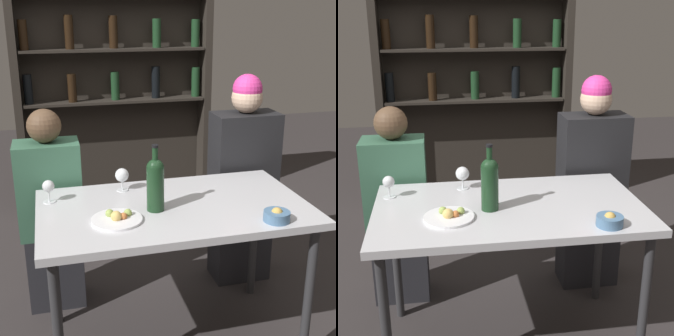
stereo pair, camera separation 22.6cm
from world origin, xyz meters
The scene contains 9 objects.
dining_table centered at (0.00, 0.00, 0.70)m, with size 1.27×0.73×0.77m.
wine_rack_wall centered at (0.00, 1.83, 1.06)m, with size 1.57×0.21×2.02m.
wine_bottle centered at (-0.10, -0.03, 0.91)m, with size 0.08×0.08×0.31m.
wine_glass_0 centered at (-0.20, 0.25, 0.85)m, with size 0.07×0.07×0.12m.
wine_glass_1 centered at (-0.57, 0.19, 0.85)m, with size 0.06×0.06×0.11m.
food_plate_0 centered at (-0.29, -0.10, 0.78)m, with size 0.23×0.23×0.05m.
snack_bowl centered at (0.39, -0.28, 0.80)m, with size 0.12×0.12×0.06m.
seated_person_left centered at (-0.57, 0.52, 0.55)m, with size 0.35×0.22×1.16m.
seated_person_right centered at (0.58, 0.52, 0.62)m, with size 0.39×0.22×1.30m.
Camera 2 is at (-0.32, -2.01, 1.65)m, focal length 50.00 mm.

